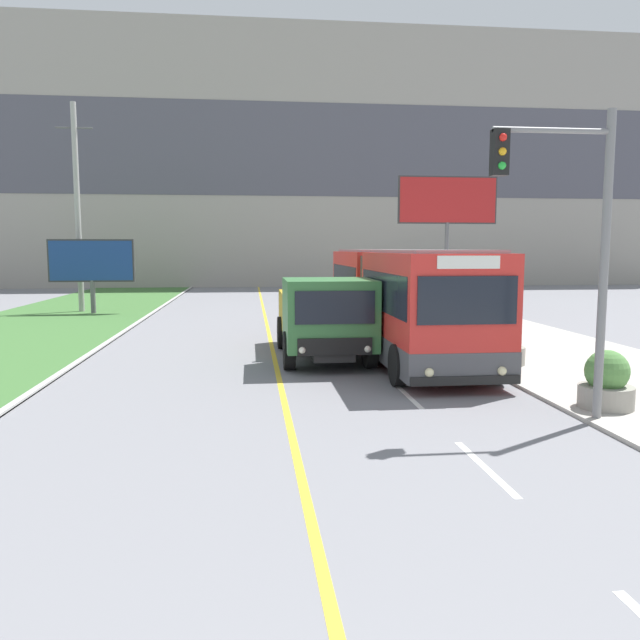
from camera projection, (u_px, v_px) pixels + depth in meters
name	position (u px, v px, depth m)	size (l,w,h in m)	color
apartment_block_background	(256.00, 162.00, 55.53)	(80.00, 8.04, 21.87)	gray
city_bus	(399.00, 300.00, 19.58)	(2.67, 12.56, 3.21)	red
dump_truck	(325.00, 319.00, 17.78)	(2.50, 6.35, 2.42)	black
utility_pole_far	(77.00, 208.00, 31.57)	(1.80, 0.28, 10.51)	#9E9E99
traffic_light_mast	(572.00, 226.00, 11.25)	(2.28, 0.32, 5.72)	slate
billboard_large	(447.00, 205.00, 35.72)	(5.78, 0.24, 7.36)	#59595B
billboard_small	(92.00, 262.00, 30.85)	(4.14, 0.24, 3.71)	#59595B
planter_round_near	(606.00, 383.00, 12.39)	(1.06, 1.06, 1.17)	gray
planter_round_second	(504.00, 345.00, 17.11)	(1.12, 1.12, 1.24)	gray
planter_round_third	(453.00, 325.00, 21.86)	(1.01, 1.01, 1.16)	gray
planter_round_far	(418.00, 311.00, 26.60)	(1.01, 1.01, 1.14)	gray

